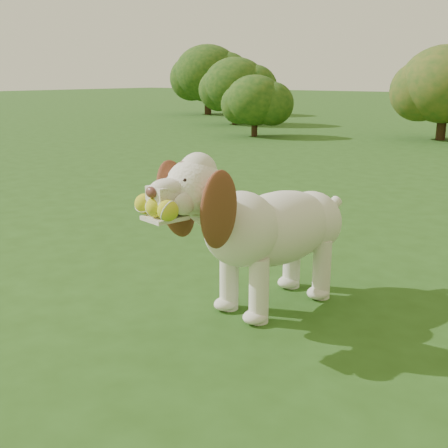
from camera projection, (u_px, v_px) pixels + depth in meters
The scene contains 6 objects.
ground at pixel (246, 268), 3.62m from camera, with size 80.00×80.00×0.00m, color #254A15.
dog at pixel (263, 224), 2.88m from camera, with size 0.62×1.34×0.87m.
shrub_a at pixel (255, 100), 11.25m from camera, with size 1.18×1.18×1.22m.
shrub_g at pixel (208, 73), 17.62m from camera, with size 2.08×2.08×2.15m.
shrub_b at pixel (446, 84), 10.54m from camera, with size 1.71×1.71×1.77m.
shrub_e at pixel (235, 85), 14.00m from camera, with size 1.60×1.60×1.65m.
Camera 1 is at (1.96, -2.81, 1.20)m, focal length 45.00 mm.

